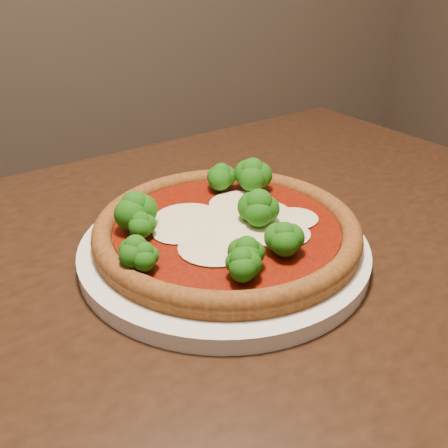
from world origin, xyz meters
name	(u,v)px	position (x,y,z in m)	size (l,w,h in m)	color
dining_table	(204,358)	(0.21, 0.08, 0.65)	(1.29, 1.04, 0.75)	black
plate	(224,248)	(0.25, 0.12, 0.76)	(0.32, 0.32, 0.02)	silver
pizza	(226,225)	(0.26, 0.12, 0.78)	(0.30, 0.30, 0.06)	brown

